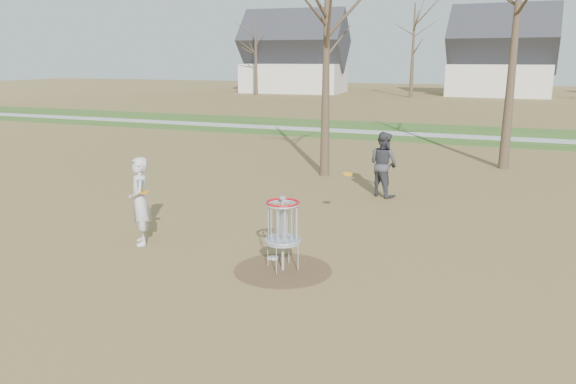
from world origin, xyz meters
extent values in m
plane|color=brown|center=(0.00, 0.00, 0.00)|extent=(160.00, 160.00, 0.00)
cube|color=#2D5119|center=(0.00, 21.00, 0.01)|extent=(160.00, 8.00, 0.01)
cube|color=#9E9E99|center=(0.00, 20.00, 0.01)|extent=(160.00, 1.50, 0.01)
cylinder|color=#47331E|center=(0.00, 0.00, 0.01)|extent=(1.80, 1.80, 0.01)
imported|color=silver|center=(-3.32, 0.31, 0.91)|extent=(0.76, 0.79, 1.83)
imported|color=#3A3A3F|center=(0.42, 6.35, 0.91)|extent=(1.11, 1.04, 1.82)
cylinder|color=silver|center=(-0.41, 0.48, 0.02)|extent=(0.22, 0.22, 0.02)
cylinder|color=orange|center=(0.30, 3.15, 1.23)|extent=(0.22, 0.22, 0.08)
cylinder|color=orange|center=(-3.11, 0.19, 1.16)|extent=(0.22, 0.22, 0.02)
cylinder|color=#9EA3AD|center=(0.00, 0.00, 0.68)|extent=(0.05, 0.05, 1.35)
cylinder|color=#9EA3AD|center=(0.00, 0.00, 0.55)|extent=(0.64, 0.64, 0.04)
torus|color=#9EA3AD|center=(0.00, 0.00, 1.25)|extent=(0.60, 0.60, 0.04)
torus|color=#B70C13|center=(0.00, 0.00, 1.28)|extent=(0.60, 0.60, 0.04)
cone|color=#382B1E|center=(-2.00, 8.50, 3.75)|extent=(0.32, 0.32, 7.50)
cone|color=#382B1E|center=(3.50, 12.00, 4.25)|extent=(0.36, 0.36, 8.50)
cone|color=#382B1E|center=(-22.00, 46.00, 4.00)|extent=(0.36, 0.36, 8.00)
cone|color=#382B1E|center=(-6.00, 48.00, 4.50)|extent=(0.40, 0.40, 9.00)
cube|color=silver|center=(-20.00, 52.00, 1.60)|extent=(11.46, 7.75, 3.20)
pyramid|color=#2D2D33|center=(-20.00, 52.00, 4.98)|extent=(12.01, 7.79, 3.55)
cube|color=silver|center=(2.00, 54.00, 1.60)|extent=(10.24, 7.34, 3.20)
pyramid|color=#2D2D33|center=(2.00, 54.00, 4.98)|extent=(10.74, 7.36, 3.55)
camera|label=1|loc=(3.69, -8.95, 3.78)|focal=35.00mm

